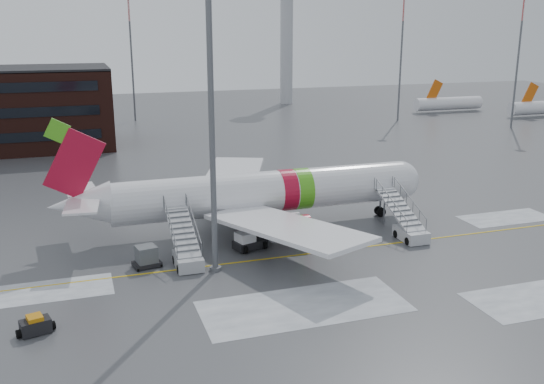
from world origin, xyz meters
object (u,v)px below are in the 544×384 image
object	(u,v)px
airstair_aft	(186,251)
pushback_tug	(248,241)
airliner	(255,193)
baggage_tractor	(36,326)
uld_container	(147,257)
airstair_fwd	(407,226)
light_mast_near	(211,99)

from	to	relation	value
airstair_aft	pushback_tug	size ratio (longest dim) A/B	2.53
pushback_tug	airstair_aft	bearing A→B (deg)	-164.16
airliner	baggage_tractor	bearing A→B (deg)	-141.33
airstair_aft	baggage_tractor	distance (m)	13.72
airliner	uld_container	bearing A→B (deg)	-150.38
airliner	airstair_aft	xyz separation A→B (m)	(-7.72, -6.54, -2.35)
airstair_fwd	uld_container	world-z (taller)	airstair_fwd
airstair_fwd	uld_container	xyz separation A→B (m)	(-22.91, 0.41, -0.27)
airliner	pushback_tug	xyz separation A→B (m)	(-2.14, -4.95, -2.73)
pushback_tug	uld_container	bearing A→B (deg)	-172.24
baggage_tractor	airliner	bearing A→B (deg)	38.67
pushback_tug	uld_container	size ratio (longest dim) A/B	1.32
uld_container	baggage_tractor	xyz separation A→B (m)	(-7.81, -8.75, -0.28)
airliner	airstair_fwd	world-z (taller)	airliner
airstair_aft	light_mast_near	size ratio (longest dim) A/B	0.30
pushback_tug	light_mast_near	bearing A→B (deg)	-135.62
airliner	baggage_tractor	distance (m)	23.99
airstair_fwd	baggage_tractor	size ratio (longest dim) A/B	3.21
uld_container	baggage_tractor	world-z (taller)	uld_container
airstair_aft	uld_container	xyz separation A→B (m)	(-3.06, 0.41, -0.27)
airstair_fwd	pushback_tug	distance (m)	14.36
pushback_tug	airliner	bearing A→B (deg)	66.66
airstair_aft	pushback_tug	world-z (taller)	airstair_aft
uld_container	airstair_fwd	bearing A→B (deg)	-1.02
pushback_tug	baggage_tractor	xyz separation A→B (m)	(-16.46, -9.93, -0.19)
airliner	pushback_tug	distance (m)	6.04
airstair_aft	pushback_tug	bearing A→B (deg)	15.84
airstair_fwd	light_mast_near	size ratio (longest dim) A/B	0.30
airstair_aft	airstair_fwd	bearing A→B (deg)	0.00
airstair_aft	uld_container	bearing A→B (deg)	172.43
airstair_aft	light_mast_near	distance (m)	12.46
airliner	airstair_aft	world-z (taller)	airliner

